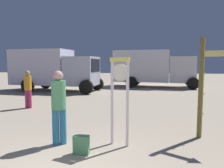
% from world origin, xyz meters
% --- Properties ---
extents(standing_clock, '(0.47, 0.20, 2.06)m').
position_xyz_m(standing_clock, '(0.92, 2.33, 1.27)').
color(standing_clock, white).
rests_on(standing_clock, ground_plane).
extents(arrow_sign, '(0.88, 0.60, 2.56)m').
position_xyz_m(arrow_sign, '(3.14, 2.99, 1.65)').
color(arrow_sign, brown).
rests_on(arrow_sign, ground_plane).
extents(person_near_clock, '(0.34, 0.34, 1.75)m').
position_xyz_m(person_near_clock, '(-0.51, 2.17, 0.98)').
color(person_near_clock, teal).
rests_on(person_near_clock, ground_plane).
extents(backpack, '(0.33, 0.21, 0.40)m').
position_xyz_m(backpack, '(0.17, 1.71, 0.20)').
color(backpack, '#4C8A5E').
rests_on(backpack, ground_plane).
extents(person_distant, '(0.31, 0.31, 1.63)m').
position_xyz_m(person_distant, '(-3.45, 5.87, 0.91)').
color(person_distant, '#BE3162').
rests_on(person_distant, ground_plane).
extents(box_truck_near, '(6.87, 3.13, 2.99)m').
position_xyz_m(box_truck_near, '(2.15, 15.20, 1.63)').
color(box_truck_near, silver).
rests_on(box_truck_near, ground_plane).
extents(box_truck_far, '(6.47, 2.99, 2.90)m').
position_xyz_m(box_truck_far, '(-4.87, 11.61, 1.57)').
color(box_truck_far, silver).
rests_on(box_truck_far, ground_plane).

